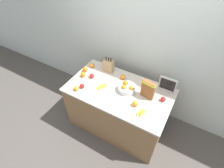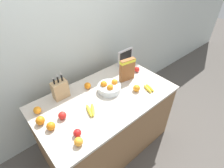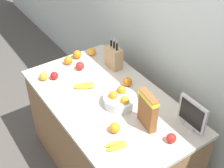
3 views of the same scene
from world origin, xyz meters
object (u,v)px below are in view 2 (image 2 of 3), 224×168
Objects in this scene: orange_front_left at (137,88)px; apple_front at (77,133)px; orange_back_center at (51,126)px; small_monitor at (125,57)px; cereal_box at (127,69)px; fruit_bowl at (109,87)px; banana_bunch_right at (149,88)px; orange_by_cereal at (88,86)px; apple_by_knife_block at (137,69)px; orange_mid_left at (79,142)px; orange_front_center at (37,110)px; orange_near_bowl at (40,121)px; knife_block at (60,90)px; apple_leftmost at (62,115)px; banana_bunch_left at (91,110)px.

apple_front is at bearing -174.63° from orange_front_left.
apple_front is 0.26m from orange_back_center.
cereal_box is (-0.21, -0.25, 0.02)m from small_monitor.
fruit_bowl is 3.71× the size of apple_front.
banana_bunch_right is 0.73m from orange_by_cereal.
orange_mid_left reaches higher than apple_by_knife_block.
orange_front_center is at bearing 165.14° from fruit_bowl.
orange_by_cereal is 0.94× the size of orange_near_bowl.
fruit_bowl is at bearing -29.20° from knife_block.
fruit_bowl reaches higher than orange_back_center.
orange_front_left reaches higher than banana_bunch_right.
knife_block is 1.93× the size of banana_bunch_right.
orange_front_left is at bearing -14.15° from orange_near_bowl.
knife_block is at bearing 49.78° from orange_back_center.
orange_by_cereal is (0.45, 0.23, 0.00)m from apple_leftmost.
small_monitor is at bearing 28.98° from orange_mid_left.
banana_bunch_left is 0.38m from orange_by_cereal.
small_monitor is at bearing 3.06° from orange_front_center.
apple_leftmost is at bearing -116.43° from knife_block.
apple_leftmost is 0.51m from orange_by_cereal.
orange_front_left is (-0.28, -0.49, -0.10)m from small_monitor.
orange_back_center is (0.05, -0.13, -0.00)m from orange_near_bowl.
apple_front is 0.91× the size of apple_leftmost.
small_monitor is 3.30× the size of orange_front_center.
knife_block is 1.26× the size of small_monitor.
orange_by_cereal is 0.58m from orange_front_left.
banana_bunch_right is at bearing -10.88° from orange_back_center.
apple_front is 0.85× the size of orange_near_bowl.
orange_by_cereal reaches higher than apple_front.
apple_front reaches higher than banana_bunch_right.
banana_bunch_left is 0.49m from orange_near_bowl.
orange_back_center reaches higher than banana_bunch_right.
apple_leftmost is at bearing -165.31° from small_monitor.
cereal_box is 0.53m from orange_by_cereal.
orange_back_center is at bearing -155.24° from orange_by_cereal.
apple_by_knife_block is 0.88× the size of orange_front_left.
small_monitor is 1.35m from orange_near_bowl.
apple_front is at bearing -151.70° from cereal_box.
orange_back_center is 1.05× the size of orange_front_center.
orange_mid_left is (-0.18, -0.64, -0.07)m from knife_block.
cereal_box is 0.33m from fruit_bowl.
banana_bunch_right is 2.29× the size of apple_front.
knife_block is 4.43× the size of apple_front.
apple_by_knife_block is (0.54, 0.07, -0.01)m from fruit_bowl.
apple_by_knife_block is at bearing 6.02° from orange_back_center.
cereal_box is 1.08× the size of fruit_bowl.
orange_by_cereal is 1.03× the size of orange_mid_left.
orange_back_center is at bearing -87.16° from orange_front_center.
small_monitor is at bearing 0.53° from knife_block.
apple_front is (-0.26, -0.16, 0.02)m from banana_bunch_left.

